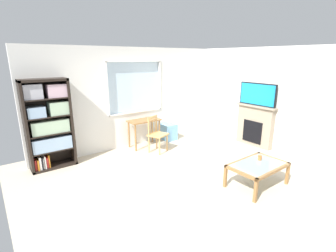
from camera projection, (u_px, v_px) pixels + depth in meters
ground at (191, 175)px, 4.99m from camera, size 6.25×5.66×0.02m
wall_back_with_window at (132, 99)px, 6.44m from camera, size 5.25×0.15×2.55m
wall_right at (271, 99)px, 6.20m from camera, size 0.12×4.86×2.55m
bookshelf at (49, 123)px, 5.09m from camera, size 0.90×0.38×1.89m
desk_under_window at (144, 125)px, 6.42m from camera, size 0.83×0.44×0.73m
wooden_chair at (157, 134)px, 6.09m from camera, size 0.53×0.52×0.90m
plastic_drawer_unit at (169, 132)px, 7.05m from camera, size 0.35×0.40×0.46m
fireplace at (255, 125)px, 6.53m from camera, size 0.26×1.10×1.09m
tv at (257, 94)px, 6.29m from camera, size 0.06×1.02×0.57m
coffee_table at (258, 167)px, 4.47m from camera, size 1.06×0.68×0.43m
sippy_cup at (260, 158)px, 4.62m from camera, size 0.07×0.07×0.09m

